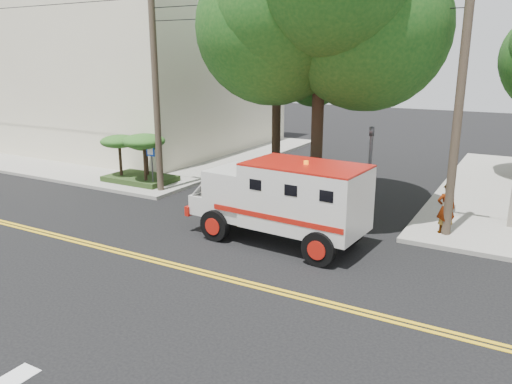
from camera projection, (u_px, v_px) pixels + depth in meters
The scene contains 12 objects.
ground at pixel (177, 266), 14.28m from camera, with size 100.00×100.00×0.00m, color black.
sidewalk_nw at pixel (141, 149), 32.02m from camera, with size 17.00×17.00×0.15m, color gray.
building_left at pixel (129, 67), 32.91m from camera, with size 16.00×14.00×10.00m, color beige.
utility_pole_left at pixel (156, 89), 20.81m from camera, with size 0.28×0.28×9.00m, color #382D23.
utility_pole_right at pixel (459, 100), 15.33m from camera, with size 0.28×0.28×9.00m, color #382D23.
tree_main at pixel (330, 14), 16.70m from camera, with size 6.08×5.70×9.85m.
tree_left at pixel (281, 59), 23.97m from camera, with size 4.48×4.20×7.70m.
traffic_signal at pixel (370, 168), 16.60m from camera, with size 0.15×0.18×3.60m.
accessibility_sign at pixel (151, 161), 22.06m from camera, with size 0.45×0.10×2.02m.
palm_planter at pixel (137, 150), 22.95m from camera, with size 3.52×2.63×2.36m.
armored_truck at pixel (284, 197), 15.72m from camera, with size 6.00×2.72×2.67m.
pedestrian_a at pixel (446, 208), 16.34m from camera, with size 0.62×0.41×1.70m, color gray.
Camera 1 is at (8.48, -10.40, 5.77)m, focal length 35.00 mm.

